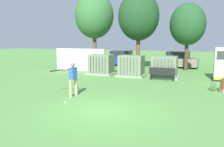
{
  "coord_description": "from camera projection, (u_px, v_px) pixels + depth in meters",
  "views": [
    {
      "loc": [
        3.67,
        -8.7,
        2.92
      ],
      "look_at": [
        -0.95,
        3.5,
        1.0
      ],
      "focal_mm": 38.32,
      "sensor_mm": 36.0,
      "label": 1
    }
  ],
  "objects": [
    {
      "name": "ground_plane",
      "position": [
        103.0,
        111.0,
        9.76
      ],
      "size": [
        96.0,
        96.0,
        0.0
      ],
      "primitive_type": "plane",
      "color": "#5B9947"
    },
    {
      "name": "fence_panel",
      "position": [
        80.0,
        60.0,
        21.69
      ],
      "size": [
        4.8,
        0.12,
        2.0
      ],
      "primitive_type": "cube",
      "color": "white",
      "rests_on": "ground"
    },
    {
      "name": "transformer_west",
      "position": [
        101.0,
        65.0,
        19.55
      ],
      "size": [
        2.1,
        1.7,
        1.62
      ],
      "color": "#9E9B93",
      "rests_on": "ground"
    },
    {
      "name": "transformer_mid_west",
      "position": [
        131.0,
        66.0,
        18.54
      ],
      "size": [
        2.1,
        1.7,
        1.62
      ],
      "color": "#9E9B93",
      "rests_on": "ground"
    },
    {
      "name": "transformer_mid_east",
      "position": [
        164.0,
        67.0,
        17.75
      ],
      "size": [
        2.1,
        1.7,
        1.62
      ],
      "color": "#9E9B93",
      "rests_on": "ground"
    },
    {
      "name": "park_bench",
      "position": [
        162.0,
        73.0,
        16.62
      ],
      "size": [
        1.8,
        0.41,
        0.92
      ],
      "color": "black",
      "rests_on": "ground"
    },
    {
      "name": "batter",
      "position": [
        72.0,
        77.0,
        12.06
      ],
      "size": [
        1.61,
        0.72,
        1.74
      ],
      "color": "tan",
      "rests_on": "ground"
    },
    {
      "name": "sports_ball",
      "position": [
        65.0,
        102.0,
        10.84
      ],
      "size": [
        0.09,
        0.09,
        0.09
      ],
      "primitive_type": "sphere",
      "color": "white",
      "rests_on": "ground"
    },
    {
      "name": "backpack",
      "position": [
        213.0,
        87.0,
        13.45
      ],
      "size": [
        0.32,
        0.26,
        0.44
      ],
      "color": "#4C723F",
      "rests_on": "ground"
    },
    {
      "name": "tree_left",
      "position": [
        94.0,
        16.0,
        24.66
      ],
      "size": [
        4.0,
        4.0,
        7.64
      ],
      "color": "brown",
      "rests_on": "ground"
    },
    {
      "name": "tree_center_left",
      "position": [
        139.0,
        16.0,
        21.81
      ],
      "size": [
        3.75,
        3.75,
        7.16
      ],
      "color": "brown",
      "rests_on": "ground"
    },
    {
      "name": "tree_center_right",
      "position": [
        188.0,
        24.0,
        21.42
      ],
      "size": [
        3.17,
        3.17,
        6.06
      ],
      "color": "#4C3828",
      "rests_on": "ground"
    },
    {
      "name": "parked_car_leftmost",
      "position": [
        120.0,
        59.0,
        25.85
      ],
      "size": [
        4.23,
        1.98,
        1.62
      ],
      "color": "navy",
      "rests_on": "ground"
    },
    {
      "name": "parked_car_left_of_center",
      "position": [
        177.0,
        60.0,
        24.05
      ],
      "size": [
        4.36,
        2.27,
        1.62
      ],
      "color": "gray",
      "rests_on": "ground"
    }
  ]
}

